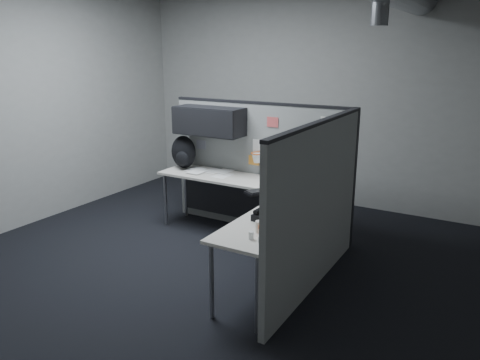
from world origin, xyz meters
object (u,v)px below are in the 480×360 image
Objects in this scene: monitor at (306,171)px; phone at (266,215)px; keyboard at (264,191)px; desk at (253,198)px; backpack at (183,153)px.

monitor is 2.29× the size of phone.
phone is (0.40, -0.75, 0.02)m from keyboard.
desk is 5.04× the size of keyboard.
keyboard is 1.07× the size of backpack.
monitor is 0.50m from keyboard.
keyboard is at bearing 130.56° from phone.
desk is 0.25m from keyboard.
desk is 5.41× the size of backpack.
desk is 1.04m from phone.
phone is 2.18m from backpack.
monitor is at bearing -14.90° from backpack.
monitor is 1.25× the size of backpack.
monitor reaches higher than keyboard.
keyboard is at bearing -26.50° from backpack.
keyboard is at bearing -25.13° from desk.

